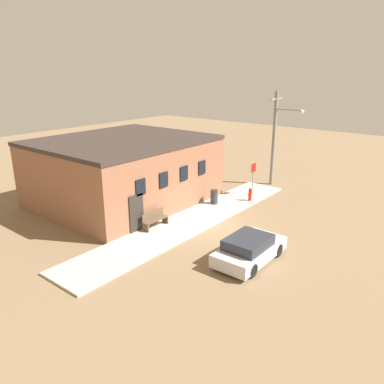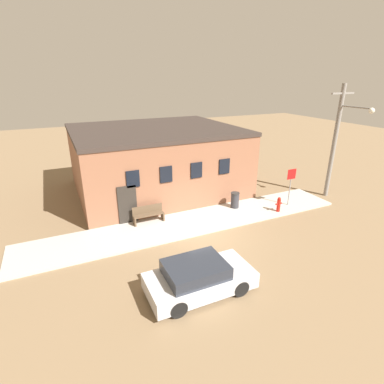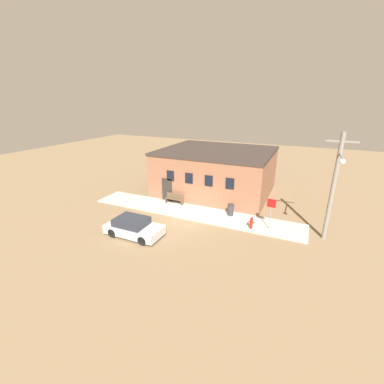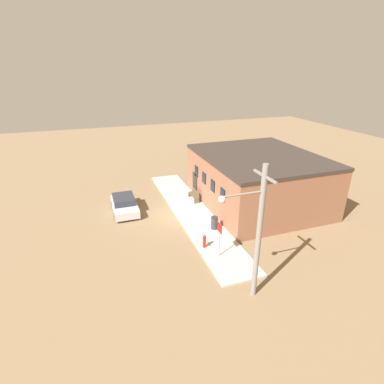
{
  "view_description": "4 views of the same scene",
  "coord_description": "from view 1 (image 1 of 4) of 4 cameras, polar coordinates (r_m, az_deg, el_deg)",
  "views": [
    {
      "loc": [
        -16.07,
        -11.44,
        8.54
      ],
      "look_at": [
        -0.0,
        1.4,
        1.84
      ],
      "focal_mm": 35.0,
      "sensor_mm": 36.0,
      "label": 1
    },
    {
      "loc": [
        -6.16,
        -11.84,
        7.53
      ],
      "look_at": [
        -0.0,
        1.4,
        1.84
      ],
      "focal_mm": 28.0,
      "sensor_mm": 36.0,
      "label": 2
    },
    {
      "loc": [
        8.14,
        -16.42,
        8.88
      ],
      "look_at": [
        -0.0,
        1.4,
        1.84
      ],
      "focal_mm": 24.0,
      "sensor_mm": 36.0,
      "label": 3
    },
    {
      "loc": [
        20.51,
        -5.75,
        11.02
      ],
      "look_at": [
        -0.0,
        1.4,
        1.84
      ],
      "focal_mm": 28.0,
      "sensor_mm": 36.0,
      "label": 4
    }
  ],
  "objects": [
    {
      "name": "brick_building",
      "position": [
        25.47,
        -10.39,
        3.25
      ],
      "size": [
        10.55,
        9.06,
        4.33
      ],
      "color": "#8E5B42",
      "rests_on": "ground"
    },
    {
      "name": "utility_pole",
      "position": [
        29.26,
        12.65,
        8.37
      ],
      "size": [
        1.8,
        2.32,
        7.12
      ],
      "color": "gray",
      "rests_on": "ground"
    },
    {
      "name": "parked_car",
      "position": [
        17.83,
        8.74,
        -8.58
      ],
      "size": [
        3.96,
        1.88,
        1.26
      ],
      "color": "black",
      "rests_on": "ground"
    },
    {
      "name": "sidewalk",
      "position": [
        22.26,
        0.0,
        -4.36
      ],
      "size": [
        17.93,
        2.8,
        0.12
      ],
      "color": "#BCB7AD",
      "rests_on": "ground"
    },
    {
      "name": "ground_plane",
      "position": [
        21.5,
        2.93,
        -5.39
      ],
      "size": [
        80.0,
        80.0,
        0.0
      ],
      "primitive_type": "plane",
      "color": "#846B4C"
    },
    {
      "name": "trash_bin",
      "position": [
        24.76,
        3.39,
        -0.72
      ],
      "size": [
        0.51,
        0.51,
        0.94
      ],
      "color": "#333338",
      "rests_on": "sidewalk"
    },
    {
      "name": "stop_sign",
      "position": [
        26.49,
        9.31,
        2.82
      ],
      "size": [
        0.61,
        0.06,
        2.28
      ],
      "color": "gray",
      "rests_on": "sidewalk"
    },
    {
      "name": "fire_hydrant",
      "position": [
        25.59,
        8.83,
        -0.35
      ],
      "size": [
        0.44,
        0.21,
        0.89
      ],
      "color": "red",
      "rests_on": "sidewalk"
    },
    {
      "name": "bench",
      "position": [
        21.17,
        -5.69,
        -4.17
      ],
      "size": [
        1.66,
        0.44,
        0.92
      ],
      "color": "brown",
      "rests_on": "sidewalk"
    }
  ]
}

